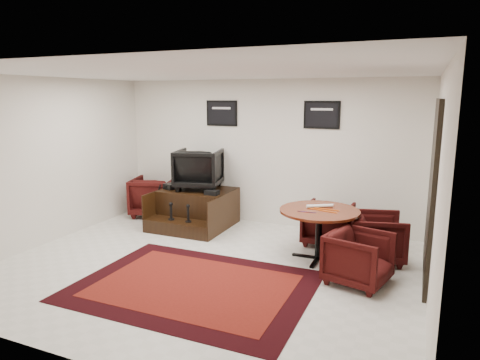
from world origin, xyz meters
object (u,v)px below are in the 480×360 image
Objects in this scene: shine_chair at (199,167)px; meeting_table at (319,216)px; table_chair_corner at (359,256)px; armchair_side at (154,194)px; table_chair_back at (328,222)px; table_chair_window at (377,235)px; shine_podium at (196,209)px.

meeting_table is at bearing 146.23° from shine_chair.
shine_chair is 3.74m from table_chair_corner.
meeting_table is at bearing 61.00° from table_chair_corner.
table_chair_back is at bearing 158.08° from armchair_side.
table_chair_window is (3.43, -0.65, -0.73)m from shine_chair.
table_chair_back is 0.97× the size of table_chair_window.
table_chair_corner is at bearing 140.51° from shine_chair.
table_chair_window is 1.04× the size of table_chair_corner.
shine_chair is at bearing 90.00° from shine_podium.
table_chair_back is at bearing 162.08° from shine_chair.
table_chair_back is at bearing -1.31° from shine_podium.
shine_podium is at bearing 76.54° from shine_chair.
shine_chair reaches higher than shine_podium.
shine_podium is at bearing 67.16° from table_chair_window.
table_chair_back is at bearing 40.62° from table_chair_corner.
table_chair_window is (4.59, -0.80, -0.04)m from armchair_side.
table_chair_window is at bearing 20.82° from meeting_table.
armchair_side is 1.15× the size of table_chair_corner.
shine_podium is 1.62× the size of shine_chair.
meeting_table reaches higher than table_chair_corner.
shine_podium is at bearing 149.21° from armchair_side.
shine_chair is 1.35m from armchair_side.
table_chair_corner is (4.46, -1.76, -0.06)m from armchair_side.
armchair_side is at bearing 82.40° from table_chair_corner.
shine_chair reaches higher than meeting_table.
table_chair_corner reaches higher than shine_podium.
shine_chair is 2.81m from meeting_table.
table_chair_corner is at bearing -23.99° from shine_podium.
meeting_table is (2.60, -0.96, -0.43)m from shine_chair.
armchair_side is at bearing -20.94° from shine_chair.
shine_podium is 1.80× the size of table_chair_corner.
meeting_table is (2.60, -0.82, 0.37)m from shine_podium.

